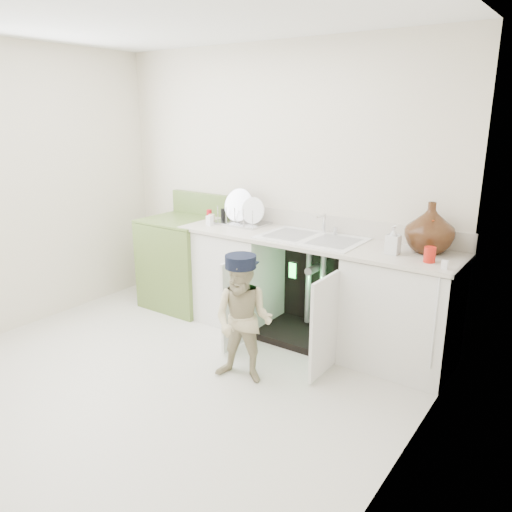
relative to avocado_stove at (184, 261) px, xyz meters
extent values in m
plane|color=#BCB6A5|center=(0.88, -1.18, -0.46)|extent=(3.50, 3.50, 0.00)
cube|color=beige|center=(0.88, 0.32, 0.79)|extent=(3.50, 2.50, 0.02)
cube|color=beige|center=(-0.87, -1.18, 0.79)|extent=(2.50, 3.00, 0.02)
cube|color=beige|center=(2.63, -1.18, 0.79)|extent=(2.50, 3.00, 0.02)
plane|color=white|center=(0.88, -1.18, 2.04)|extent=(3.50, 3.50, 0.00)
cube|color=silver|center=(0.63, 0.02, -0.03)|extent=(0.80, 0.60, 0.86)
cube|color=silver|center=(2.23, 0.02, -0.03)|extent=(0.80, 0.60, 0.86)
cube|color=black|center=(1.43, 0.29, -0.03)|extent=(0.80, 0.06, 0.86)
cube|color=black|center=(1.43, 0.02, -0.43)|extent=(0.80, 0.60, 0.06)
cylinder|color=gray|center=(1.36, 0.12, -0.01)|extent=(0.05, 0.05, 0.70)
cylinder|color=gray|center=(1.50, 0.12, -0.01)|extent=(0.05, 0.05, 0.70)
cylinder|color=gray|center=(1.43, 0.07, 0.16)|extent=(0.07, 0.18, 0.07)
cube|color=silver|center=(1.03, -0.48, -0.06)|extent=(0.03, 0.40, 0.76)
cube|color=silver|center=(1.83, -0.48, -0.06)|extent=(0.02, 0.40, 0.76)
cube|color=beige|center=(1.43, 0.02, 0.42)|extent=(2.44, 0.64, 0.03)
cube|color=beige|center=(1.43, 0.31, 0.51)|extent=(2.44, 0.02, 0.15)
cube|color=white|center=(1.43, 0.02, 0.43)|extent=(0.85, 0.55, 0.02)
cube|color=gray|center=(1.23, 0.02, 0.44)|extent=(0.34, 0.40, 0.01)
cube|color=gray|center=(1.64, 0.02, 0.44)|extent=(0.34, 0.40, 0.01)
cylinder|color=silver|center=(1.43, 0.24, 0.53)|extent=(0.03, 0.03, 0.17)
cylinder|color=silver|center=(1.43, 0.18, 0.60)|extent=(0.02, 0.14, 0.02)
cylinder|color=silver|center=(1.54, 0.24, 0.48)|extent=(0.04, 0.04, 0.06)
cylinder|color=white|center=(2.56, -0.29, 0.09)|extent=(0.01, 0.01, 0.70)
cube|color=white|center=(2.56, -0.20, 0.47)|extent=(0.04, 0.02, 0.06)
cube|color=silver|center=(0.62, 0.14, 0.45)|extent=(0.50, 0.33, 0.02)
cylinder|color=silver|center=(0.58, 0.16, 0.54)|extent=(0.31, 0.11, 0.30)
cylinder|color=white|center=(0.75, 0.14, 0.53)|extent=(0.24, 0.06, 0.24)
cylinder|color=silver|center=(0.42, 0.04, 0.53)|extent=(0.01, 0.01, 0.14)
cylinder|color=silver|center=(0.52, 0.04, 0.53)|extent=(0.01, 0.01, 0.14)
cylinder|color=silver|center=(0.62, 0.04, 0.53)|extent=(0.01, 0.01, 0.14)
cylinder|color=silver|center=(0.72, 0.04, 0.53)|extent=(0.01, 0.01, 0.14)
cylinder|color=silver|center=(0.82, 0.04, 0.53)|extent=(0.01, 0.01, 0.14)
imported|color=#482414|center=(2.35, 0.16, 0.63)|extent=(0.36, 0.36, 0.38)
imported|color=#E63F0C|center=(2.39, 0.12, 0.57)|extent=(0.10, 0.10, 0.26)
imported|color=silver|center=(2.15, -0.04, 0.55)|extent=(0.10, 0.10, 0.21)
cylinder|color=red|center=(2.43, -0.10, 0.49)|extent=(0.08, 0.08, 0.11)
cylinder|color=red|center=(0.26, 0.10, 0.49)|extent=(0.05, 0.05, 0.10)
cylinder|color=#C9B993|center=(0.36, 0.02, 0.48)|extent=(0.06, 0.06, 0.08)
cylinder|color=black|center=(0.40, 0.14, 0.50)|extent=(0.04, 0.04, 0.12)
cube|color=white|center=(0.42, -0.08, 0.48)|extent=(0.05, 0.05, 0.09)
cube|color=olive|center=(0.00, -0.01, -0.03)|extent=(0.72, 0.65, 0.87)
cube|color=olive|center=(0.00, -0.01, 0.42)|extent=(0.72, 0.65, 0.02)
cube|color=olive|center=(0.00, 0.28, 0.54)|extent=(0.72, 0.06, 0.23)
cylinder|color=black|center=(-0.18, -0.17, 0.42)|extent=(0.16, 0.16, 0.02)
cylinder|color=silver|center=(-0.18, -0.17, 0.43)|extent=(0.19, 0.19, 0.01)
cylinder|color=black|center=(-0.18, 0.15, 0.42)|extent=(0.16, 0.16, 0.02)
cylinder|color=silver|center=(-0.18, 0.15, 0.43)|extent=(0.19, 0.19, 0.01)
cylinder|color=black|center=(0.18, -0.17, 0.42)|extent=(0.16, 0.16, 0.02)
cylinder|color=silver|center=(0.18, -0.17, 0.43)|extent=(0.19, 0.19, 0.01)
cylinder|color=black|center=(0.18, 0.15, 0.42)|extent=(0.16, 0.16, 0.02)
cylinder|color=silver|center=(0.18, 0.15, 0.43)|extent=(0.19, 0.19, 0.01)
imported|color=beige|center=(1.38, -0.87, 0.01)|extent=(0.53, 0.45, 0.94)
cylinder|color=black|center=(1.38, -0.87, 0.44)|extent=(0.27, 0.27, 0.09)
cube|color=black|center=(1.36, -0.77, 0.41)|extent=(0.19, 0.13, 0.01)
cube|color=black|center=(1.46, -0.32, 0.26)|extent=(0.07, 0.01, 0.14)
cube|color=#26F23F|center=(1.46, -0.33, 0.26)|extent=(0.06, 0.00, 0.12)
camera|label=1|loc=(3.35, -3.52, 1.45)|focal=35.00mm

